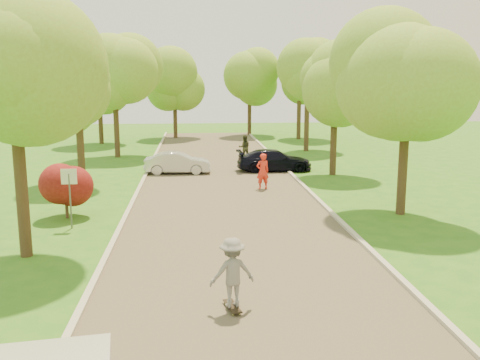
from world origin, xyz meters
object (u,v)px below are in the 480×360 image
object	(u,v)px
dark_sedan	(274,160)
person_olive	(244,147)
skateboarder	(232,272)
street_sign	(69,186)
person_striped	(263,171)
silver_sedan	(178,163)
longboard	(232,306)

from	to	relation	value
dark_sedan	person_olive	distance (m)	4.84
dark_sedan	person_olive	xyz separation A→B (m)	(-1.30, 4.66, 0.18)
dark_sedan	skateboarder	world-z (taller)	skateboarder
street_sign	person_striped	size ratio (longest dim) A/B	1.24
dark_sedan	person_olive	bearing A→B (deg)	13.81
person_striped	person_olive	distance (m)	9.80
silver_sedan	person_olive	world-z (taller)	person_olive
street_sign	person_olive	bearing A→B (deg)	64.18
person_olive	skateboarder	bearing A→B (deg)	80.83
longboard	person_striped	xyz separation A→B (m)	(2.49, 13.74, 0.79)
skateboarder	person_striped	world-z (taller)	person_striped
street_sign	skateboarder	bearing A→B (deg)	-54.66
dark_sedan	person_olive	size ratio (longest dim) A/B	2.68
longboard	person_olive	xyz separation A→B (m)	(2.54, 23.54, 0.72)
silver_sedan	skateboarder	distance (m)	18.59
dark_sedan	skateboarder	bearing A→B (deg)	166.72
dark_sedan	person_striped	bearing A→B (deg)	163.48
silver_sedan	dark_sedan	distance (m)	5.61
street_sign	silver_sedan	size ratio (longest dim) A/B	0.59
skateboarder	person_olive	bearing A→B (deg)	-108.90
silver_sedan	skateboarder	bearing A→B (deg)	-173.24
street_sign	silver_sedan	world-z (taller)	street_sign
skateboarder	person_olive	xyz separation A→B (m)	(2.54, 23.54, -0.12)
dark_sedan	street_sign	bearing A→B (deg)	139.78
silver_sedan	person_olive	bearing A→B (deg)	-39.17
street_sign	dark_sedan	bearing A→B (deg)	51.56
longboard	person_striped	world-z (taller)	person_striped
dark_sedan	skateboarder	xyz separation A→B (m)	(-3.84, -18.88, 0.30)
silver_sedan	dark_sedan	xyz separation A→B (m)	(5.60, 0.38, 0.02)
street_sign	person_striped	distance (m)	10.02
skateboarder	longboard	bearing A→B (deg)	-102.74
person_striped	person_olive	xyz separation A→B (m)	(0.05, 9.80, -0.07)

